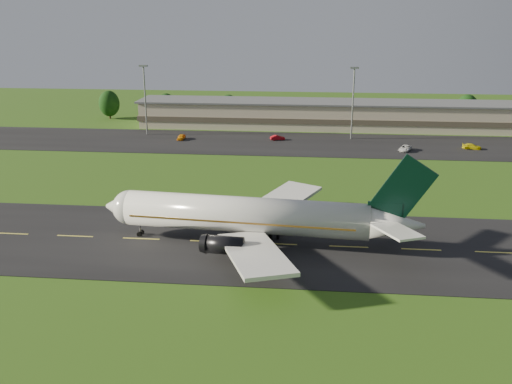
# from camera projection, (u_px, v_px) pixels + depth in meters

# --- Properties ---
(ground) EXTENTS (360.00, 360.00, 0.00)m
(ground) POSITION_uv_depth(u_px,v_px,m) (349.00, 247.00, 88.33)
(ground) COLOR #264C13
(ground) RESTS_ON ground
(taxiway) EXTENTS (220.00, 30.00, 0.10)m
(taxiway) POSITION_uv_depth(u_px,v_px,m) (349.00, 247.00, 88.32)
(taxiway) COLOR black
(taxiway) RESTS_ON ground
(apron) EXTENTS (260.00, 30.00, 0.10)m
(apron) POSITION_uv_depth(u_px,v_px,m) (334.00, 144.00, 156.62)
(apron) COLOR black
(apron) RESTS_ON ground
(airliner) EXTENTS (51.28, 42.04, 15.57)m
(airliner) POSITION_uv_depth(u_px,v_px,m) (251.00, 216.00, 88.31)
(airliner) COLOR white
(airliner) RESTS_ON ground
(terminal) EXTENTS (145.00, 16.00, 8.40)m
(terminal) POSITION_uv_depth(u_px,v_px,m) (353.00, 116.00, 177.77)
(terminal) COLOR tan
(terminal) RESTS_ON ground
(light_mast_west) EXTENTS (2.40, 1.20, 20.35)m
(light_mast_west) POSITION_uv_depth(u_px,v_px,m) (145.00, 92.00, 165.61)
(light_mast_west) COLOR gray
(light_mast_west) RESTS_ON ground
(light_mast_centre) EXTENTS (2.40, 1.20, 20.35)m
(light_mast_centre) POSITION_uv_depth(u_px,v_px,m) (353.00, 94.00, 159.91)
(light_mast_centre) COLOR gray
(light_mast_centre) RESTS_ON ground
(tree_line) EXTENTS (196.20, 9.16, 9.80)m
(tree_line) POSITION_uv_depth(u_px,v_px,m) (426.00, 108.00, 184.67)
(tree_line) COLOR black
(tree_line) RESTS_ON ground
(service_vehicle_a) EXTENTS (1.90, 4.40, 1.48)m
(service_vehicle_a) POSITION_uv_depth(u_px,v_px,m) (181.00, 137.00, 162.26)
(service_vehicle_a) COLOR orange
(service_vehicle_a) RESTS_ON apron
(service_vehicle_b) EXTENTS (4.39, 2.69, 1.37)m
(service_vehicle_b) POSITION_uv_depth(u_px,v_px,m) (278.00, 138.00, 161.63)
(service_vehicle_b) COLOR maroon
(service_vehicle_b) RESTS_ON apron
(service_vehicle_c) EXTENTS (4.29, 5.88, 1.48)m
(service_vehicle_c) POSITION_uv_depth(u_px,v_px,m) (405.00, 148.00, 148.96)
(service_vehicle_c) COLOR silver
(service_vehicle_c) RESTS_ON apron
(service_vehicle_d) EXTENTS (5.12, 2.57, 1.43)m
(service_vehicle_d) POSITION_uv_depth(u_px,v_px,m) (472.00, 146.00, 150.94)
(service_vehicle_d) COLOR yellow
(service_vehicle_d) RESTS_ON apron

